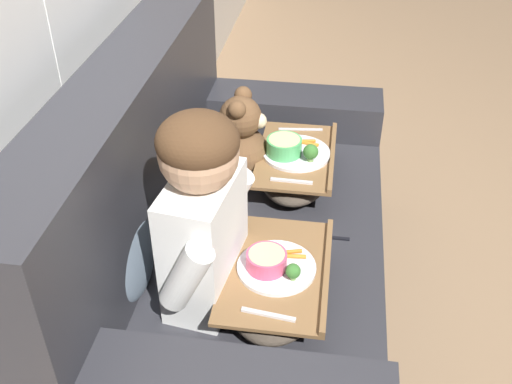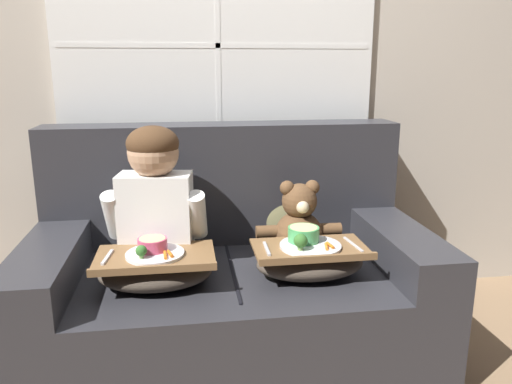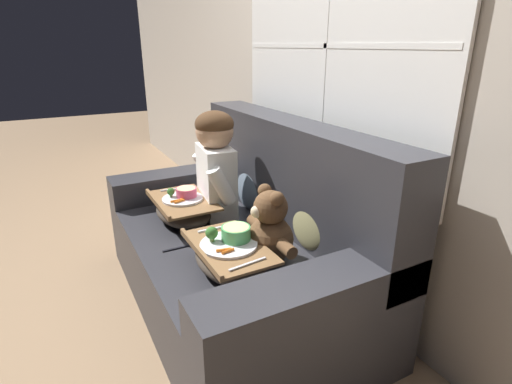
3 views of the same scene
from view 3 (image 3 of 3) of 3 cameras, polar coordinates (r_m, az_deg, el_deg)
ground_plane at (r=2.28m, az=-3.36°, el=-15.40°), size 14.00×14.00×0.00m
wall_back_with_window at (r=2.16m, az=10.97°, el=19.19°), size 8.00×0.08×2.60m
couch at (r=2.14m, az=-1.52°, el=-7.53°), size 1.66×0.94×0.97m
throw_pillow_behind_child at (r=2.38m, az=-0.49°, el=1.60°), size 0.35×0.17×0.36m
throw_pillow_behind_teddy at (r=1.90m, az=8.14°, el=-3.62°), size 0.31×0.15×0.33m
child_figure at (r=2.24m, az=-5.83°, el=4.66°), size 0.44×0.23×0.60m
teddy_bear at (r=1.78m, az=1.91°, el=-5.54°), size 0.38×0.26×0.35m
lap_tray_child at (r=2.26m, az=-10.35°, el=-2.36°), size 0.45×0.30×0.19m
lap_tray_teddy at (r=1.74m, az=-3.86°, el=-9.10°), size 0.45×0.28×0.20m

